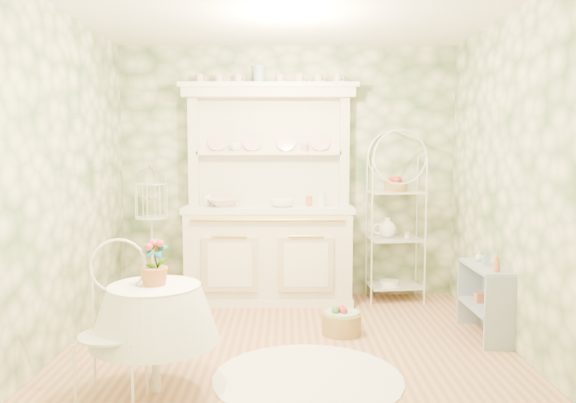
{
  "coord_description": "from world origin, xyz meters",
  "views": [
    {
      "loc": [
        -0.01,
        -4.3,
        1.59
      ],
      "look_at": [
        0.0,
        0.5,
        1.15
      ],
      "focal_mm": 35.0,
      "sensor_mm": 36.0,
      "label": 1
    }
  ],
  "objects_px": {
    "birdcage_stand": "(152,237)",
    "floor_basket": "(342,321)",
    "side_shelf": "(485,303)",
    "round_table": "(155,332)",
    "bakers_rack": "(395,213)",
    "cafe_chair": "(111,336)",
    "kitchen_dresser": "(269,193)"
  },
  "relations": [
    {
      "from": "birdcage_stand",
      "to": "floor_basket",
      "type": "relative_size",
      "value": 3.86
    },
    {
      "from": "side_shelf",
      "to": "round_table",
      "type": "xyz_separation_m",
      "value": [
        -2.55,
        -1.1,
        0.12
      ]
    },
    {
      "from": "bakers_rack",
      "to": "round_table",
      "type": "bearing_deg",
      "value": -137.84
    },
    {
      "from": "side_shelf",
      "to": "cafe_chair",
      "type": "height_order",
      "value": "cafe_chair"
    },
    {
      "from": "floor_basket",
      "to": "bakers_rack",
      "type": "bearing_deg",
      "value": 59.56
    },
    {
      "from": "side_shelf",
      "to": "floor_basket",
      "type": "distance_m",
      "value": 1.23
    },
    {
      "from": "side_shelf",
      "to": "cafe_chair",
      "type": "distance_m",
      "value": 3.07
    },
    {
      "from": "birdcage_stand",
      "to": "floor_basket",
      "type": "distance_m",
      "value": 2.15
    },
    {
      "from": "round_table",
      "to": "birdcage_stand",
      "type": "relative_size",
      "value": 0.56
    },
    {
      "from": "kitchen_dresser",
      "to": "side_shelf",
      "type": "bearing_deg",
      "value": -31.09
    },
    {
      "from": "cafe_chair",
      "to": "floor_basket",
      "type": "distance_m",
      "value": 2.1
    },
    {
      "from": "side_shelf",
      "to": "birdcage_stand",
      "type": "xyz_separation_m",
      "value": [
        -3.06,
        0.97,
        0.43
      ]
    },
    {
      "from": "bakers_rack",
      "to": "cafe_chair",
      "type": "relative_size",
      "value": 2.09
    },
    {
      "from": "bakers_rack",
      "to": "side_shelf",
      "type": "xyz_separation_m",
      "value": [
        0.54,
        -1.2,
        -0.64
      ]
    },
    {
      "from": "cafe_chair",
      "to": "birdcage_stand",
      "type": "xyz_separation_m",
      "value": [
        -0.29,
        2.28,
        0.27
      ]
    },
    {
      "from": "cafe_chair",
      "to": "birdcage_stand",
      "type": "distance_m",
      "value": 2.31
    },
    {
      "from": "cafe_chair",
      "to": "floor_basket",
      "type": "height_order",
      "value": "cafe_chair"
    },
    {
      "from": "kitchen_dresser",
      "to": "birdcage_stand",
      "type": "distance_m",
      "value": 1.27
    },
    {
      "from": "side_shelf",
      "to": "cafe_chair",
      "type": "xyz_separation_m",
      "value": [
        -2.77,
        -1.31,
        0.16
      ]
    },
    {
      "from": "bakers_rack",
      "to": "cafe_chair",
      "type": "bearing_deg",
      "value": -138.37
    },
    {
      "from": "bakers_rack",
      "to": "birdcage_stand",
      "type": "height_order",
      "value": "bakers_rack"
    },
    {
      "from": "cafe_chair",
      "to": "floor_basket",
      "type": "bearing_deg",
      "value": 25.13
    },
    {
      "from": "bakers_rack",
      "to": "cafe_chair",
      "type": "height_order",
      "value": "bakers_rack"
    },
    {
      "from": "kitchen_dresser",
      "to": "bakers_rack",
      "type": "distance_m",
      "value": 1.36
    },
    {
      "from": "bakers_rack",
      "to": "round_table",
      "type": "xyz_separation_m",
      "value": [
        -2.01,
        -2.3,
        -0.53
      ]
    },
    {
      "from": "kitchen_dresser",
      "to": "cafe_chair",
      "type": "distance_m",
      "value": 2.69
    },
    {
      "from": "kitchen_dresser",
      "to": "round_table",
      "type": "height_order",
      "value": "kitchen_dresser"
    },
    {
      "from": "birdcage_stand",
      "to": "cafe_chair",
      "type": "bearing_deg",
      "value": -82.75
    },
    {
      "from": "bakers_rack",
      "to": "side_shelf",
      "type": "relative_size",
      "value": 2.78
    },
    {
      "from": "bakers_rack",
      "to": "birdcage_stand",
      "type": "distance_m",
      "value": 2.54
    },
    {
      "from": "cafe_chair",
      "to": "birdcage_stand",
      "type": "height_order",
      "value": "birdcage_stand"
    },
    {
      "from": "bakers_rack",
      "to": "round_table",
      "type": "relative_size",
      "value": 2.31
    }
  ]
}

